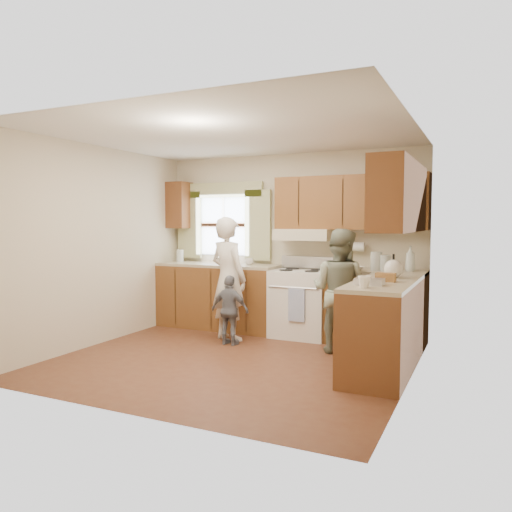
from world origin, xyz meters
The scene contains 6 objects.
room centered at (0.00, 0.00, 1.25)m, with size 3.80×3.80×3.80m.
kitchen_fixtures centered at (0.62, 1.08, 0.84)m, with size 3.80×2.25×2.15m.
stove centered at (0.30, 1.44, 0.47)m, with size 0.76×0.67×1.07m.
woman_left centered at (-0.51, 0.85, 0.81)m, with size 0.59×0.39×1.61m, color silver.
woman_right centered at (0.98, 0.85, 0.73)m, with size 0.71×0.56×1.47m, color #223624.
child centered at (-0.36, 0.61, 0.44)m, with size 0.52×0.21×0.88m, color slate.
Camera 1 is at (2.56, -4.86, 1.56)m, focal length 35.00 mm.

